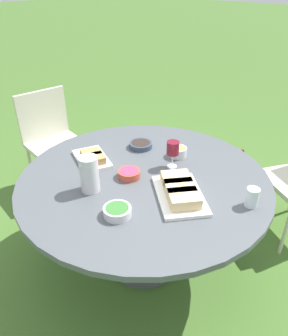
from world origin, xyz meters
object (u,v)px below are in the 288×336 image
object	(u,v)px
handbag	(237,172)
water_pitcher	(89,174)
chair_near_right	(51,135)
wine_glass	(173,149)
dining_table	(144,188)

from	to	relation	value
handbag	water_pitcher	bearing A→B (deg)	-6.58
water_pitcher	handbag	world-z (taller)	water_pitcher
chair_near_right	wine_glass	bearing A→B (deg)	89.50
chair_near_right	wine_glass	world-z (taller)	chair_near_right
dining_table	handbag	xyz separation A→B (m)	(-1.30, 0.05, -0.50)
handbag	dining_table	bearing A→B (deg)	-1.99
dining_table	chair_near_right	world-z (taller)	chair_near_right
chair_near_right	dining_table	bearing A→B (deg)	80.30
water_pitcher	handbag	size ratio (longest dim) A/B	0.57
wine_glass	dining_table	bearing A→B (deg)	-17.01
dining_table	handbag	size ratio (longest dim) A/B	4.04
dining_table	handbag	world-z (taller)	dining_table
water_pitcher	wine_glass	distance (m)	0.53
dining_table	wine_glass	size ratio (longest dim) A/B	8.56
chair_near_right	wine_glass	xyz separation A→B (m)	(0.01, 1.29, 0.31)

